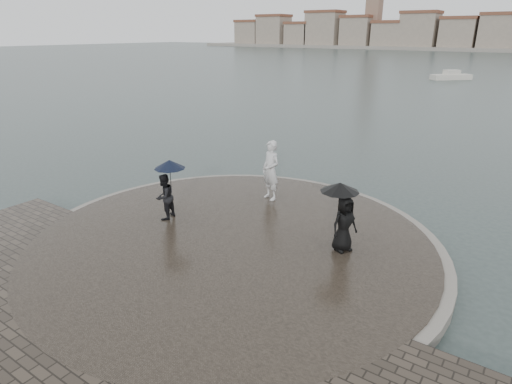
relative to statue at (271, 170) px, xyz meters
The scene contains 6 objects.
ground 7.12m from the statue, 83.30° to the right, with size 400.00×400.00×0.00m, color #2B3835.
kerb_ring 3.75m from the statue, 76.64° to the right, with size 12.50×12.50×0.32m, color gray.
quay_tip 3.75m from the statue, 76.64° to the right, with size 11.90×11.90×0.36m, color #2D261E.
statue is the anchor object (origin of this frame).
visitor_left 3.92m from the statue, 117.70° to the right, with size 1.10×1.02×2.04m.
visitor_right 4.35m from the statue, 29.75° to the right, with size 1.21×1.12×1.95m.
Camera 1 is at (7.18, -5.59, 6.20)m, focal length 30.00 mm.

